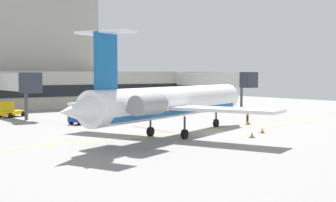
# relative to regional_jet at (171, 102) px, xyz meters

# --- Properties ---
(ground) EXTENTS (120.00, 120.00, 0.11)m
(ground) POSITION_rel_regional_jet_xyz_m (5.78, -0.04, -3.36)
(ground) COLOR gray
(terminal_building) EXTENTS (72.74, 14.40, 20.05)m
(terminal_building) POSITION_rel_regional_jet_xyz_m (2.35, 47.90, 4.39)
(terminal_building) COLOR #ADA89E
(terminal_building) RESTS_ON ground
(jet_bridge_west) EXTENTS (2.40, 20.26, 6.31)m
(jet_bridge_west) POSITION_rel_regional_jet_xyz_m (31.70, 29.09, 1.62)
(jet_bridge_west) COLOR silver
(jet_bridge_west) RESTS_ON ground
(jet_bridge_east) EXTENTS (2.40, 17.72, 6.18)m
(jet_bridge_east) POSITION_rel_regional_jet_xyz_m (-5.11, 30.39, 1.49)
(jet_bridge_east) COLOR silver
(jet_bridge_east) RESTS_ON ground
(regional_jet) EXTENTS (28.97, 21.52, 9.30)m
(regional_jet) POSITION_rel_regional_jet_xyz_m (0.00, 0.00, 0.00)
(regional_jet) COLOR white
(regional_jet) RESTS_ON ground
(baggage_tug) EXTENTS (4.02, 2.74, 2.42)m
(baggage_tug) POSITION_rel_regional_jet_xyz_m (-1.00, 15.73, -2.23)
(baggage_tug) COLOR #19389E
(baggage_tug) RESTS_ON ground
(pushback_tractor) EXTENTS (4.36, 3.75, 2.23)m
(pushback_tractor) POSITION_rel_regional_jet_xyz_m (-5.86, 29.64, -2.29)
(pushback_tractor) COLOR #E5B20C
(pushback_tractor) RESTS_ON ground
(belt_loader) EXTENTS (3.02, 2.17, 2.13)m
(belt_loader) POSITION_rel_regional_jet_xyz_m (4.74, 22.74, -2.35)
(belt_loader) COLOR #E5B20C
(belt_loader) RESTS_ON ground
(fuel_tank) EXTENTS (6.04, 2.34, 2.20)m
(fuel_tank) POSITION_rel_regional_jet_xyz_m (12.30, 28.93, -2.06)
(fuel_tank) COLOR white
(fuel_tank) RESTS_ON ground
(marshaller) EXTENTS (0.82, 0.34, 1.94)m
(marshaller) POSITION_rel_regional_jet_xyz_m (15.43, 5.03, -2.32)
(marshaller) COLOR #191E33
(marshaller) RESTS_ON ground
(safety_cone_alpha) EXTENTS (0.47, 0.47, 0.55)m
(safety_cone_alpha) POSITION_rel_regional_jet_xyz_m (9.22, -3.15, -3.06)
(safety_cone_alpha) COLOR orange
(safety_cone_alpha) RESTS_ON ground
(safety_cone_bravo) EXTENTS (0.47, 0.47, 0.55)m
(safety_cone_bravo) POSITION_rel_regional_jet_xyz_m (5.81, -4.99, -3.06)
(safety_cone_bravo) COLOR orange
(safety_cone_bravo) RESTS_ON ground
(safety_cone_charlie) EXTENTS (0.47, 0.47, 0.55)m
(safety_cone_charlie) POSITION_rel_regional_jet_xyz_m (14.00, 3.53, -3.06)
(safety_cone_charlie) COLOR orange
(safety_cone_charlie) RESTS_ON ground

